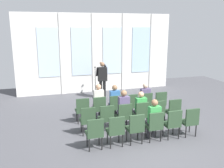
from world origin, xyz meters
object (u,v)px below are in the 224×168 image
Objects in this scene: chair_r1_c2 at (124,115)px; chair_r2_c0 at (95,132)px; chair_r0_c1 at (99,107)px; chair_r1_c0 at (88,119)px; audience_r0_c4 at (145,98)px; chair_r2_c5 at (190,120)px; chair_r0_c3 at (130,104)px; chair_r2_c2 at (136,127)px; audience_r0_c2 at (114,100)px; chair_r0_c0 at (82,109)px; chair_r0_c4 at (145,103)px; chair_r2_c3 at (155,124)px; audience_r2_c3 at (154,118)px; mic_stand at (95,91)px; audience_r1_c2 at (123,108)px; chair_r1_c5 at (173,110)px; chair_r1_c1 at (106,117)px; chair_r2_c1 at (116,129)px; chair_r1_c4 at (157,111)px; chair_r2_c4 at (173,122)px; audience_r0_c1 at (98,100)px; chair_r0_c2 at (115,106)px; chair_r1_c3 at (141,113)px; audience_r1_c3 at (140,107)px; speaker at (102,78)px.

chair_r1_c2 is 1.00× the size of chair_r2_c0.
chair_r0_c1 and chair_r1_c0 have the same top height.
audience_r0_c4 is 1.39× the size of chair_r2_c0.
chair_r2_c5 is (1.83, -1.02, 0.00)m from chair_r1_c2.
chair_r2_c5 is (1.22, -2.05, 0.00)m from chair_r0_c3.
chair_r1_c2 and chair_r2_c2 have the same top height.
audience_r0_c2 is 2.82m from chair_r2_c5.
chair_r0_c0 is 2.45m from chair_r0_c4.
audience_r2_c3 is at bearing 90.00° from chair_r2_c3.
audience_r0_c2 is 1.24m from chair_r0_c4.
chair_r1_c2 is (-0.00, -1.10, -0.20)m from audience_r0_c2.
mic_stand is 2.99m from chair_r0_c1.
audience_r0_c2 is 1.03m from audience_r1_c2.
chair_r1_c5 is (1.92, -3.96, 0.20)m from mic_stand.
chair_r1_c2 is 1.00× the size of chair_r1_c5.
chair_r2_c1 is at bearing -90.00° from chair_r1_c1.
audience_r1_c2 is 1.46× the size of chair_r2_c0.
chair_r2_c0 is (-2.45, -2.05, 0.00)m from chair_r0_c4.
chair_r0_c1 and chair_r2_c1 have the same top height.
audience_r0_c2 reaches higher than chair_r1_c0.
chair_r0_c4 is 1.02m from chair_r1_c4.
audience_r0_c2 is 2.22m from chair_r2_c3.
chair_r0_c1 is at bearing 157.31° from chair_r1_c5.
chair_r0_c3 is at bearing 90.00° from chair_r2_c3.
audience_r1_c2 reaches higher than chair_r1_c2.
chair_r1_c1 is at bearing 59.13° from chair_r2_c0.
audience_r2_c3 is at bearing 7.65° from chair_r2_c2.
chair_r2_c2 is at bearing -59.13° from chair_r0_c0.
chair_r0_c1 is 1.00× the size of chair_r2_c4.
chair_r1_c4 is (1.83, -1.10, -0.23)m from audience_r0_c1.
audience_r1_c2 is 1.46× the size of chair_r2_c1.
chair_r0_c0 and chair_r2_c4 have the same top height.
audience_r2_c3 reaches higher than chair_r1_c1.
chair_r0_c2 is (0.61, 0.00, 0.00)m from chair_r0_c1.
chair_r0_c1 is 1.00× the size of chair_r0_c4.
chair_r2_c2 is (0.61, -2.05, 0.00)m from chair_r0_c1.
chair_r2_c0 is at bearing -150.86° from chair_r1_c3.
audience_r0_c4 is at bearing 0.03° from audience_r0_c2.
chair_r2_c0 is 1.00× the size of chair_r2_c5.
audience_r0_c1 reaches higher than chair_r0_c3.
chair_r0_c4 and chair_r2_c3 have the same top height.
chair_r2_c3 is at bearing -90.00° from chair_r1_c3.
chair_r1_c2 is at bearing 90.00° from chair_r2_c2.
chair_r1_c5 is (1.83, -1.10, -0.20)m from audience_r0_c2.
audience_r0_c4 reaches higher than chair_r2_c2.
chair_r1_c5 is at bearing 0.00° from chair_r1_c0.
chair_r2_c2 is at bearing -150.86° from chair_r1_c5.
audience_r1_c3 is at bearing -90.00° from chair_r0_c3.
mic_stand is at bearing 82.43° from chair_r1_c1.
speaker is 1.35× the size of audience_r0_c2.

